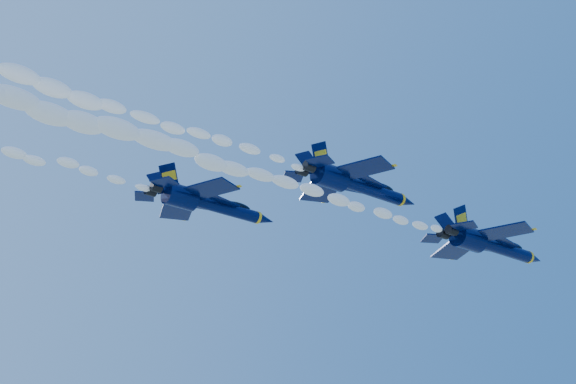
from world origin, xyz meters
TOP-DOWN VIEW (x-y plane):
  - jet_lead at (20.99, -10.32)m, footprint 15.19×12.46m
  - smoke_trail_jet_lead at (-11.74, -10.32)m, footprint 52.47×1.94m
  - jet_second at (6.09, -6.60)m, footprint 14.92×12.24m
  - smoke_trail_jet_second at (-26.52, -6.60)m, footprint 52.47×1.90m
  - jet_third at (-3.23, 5.78)m, footprint 15.16×12.44m

SIDE VIEW (x-z plane):
  - smoke_trail_jet_lead at x=-11.74m, z-range 147.42..149.16m
  - jet_lead at x=20.99m, z-range 145.91..151.56m
  - smoke_trail_jet_second at x=-26.52m, z-range 151.51..153.22m
  - jet_third at x=-3.23m, z-range 149.82..155.46m
  - jet_second at x=6.09m, z-range 150.03..155.58m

